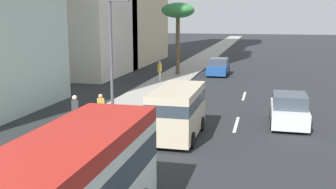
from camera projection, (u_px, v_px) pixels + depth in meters
ground_plane at (248, 81)px, 35.94m from camera, size 198.00×198.00×0.00m
sidewalk_right at (174, 78)px, 37.48m from camera, size 162.00×3.50×0.15m
lane_stripe_mid at (236, 124)px, 21.49m from camera, size 3.20×0.16×0.01m
lane_stripe_far at (244, 96)px, 29.17m from camera, size 3.20×0.16×0.01m
car_lead at (218, 67)px, 39.44m from camera, size 4.21×1.94×1.65m
car_second at (289, 110)px, 21.29m from camera, size 4.15×1.91×1.71m
van_third at (177, 109)px, 18.96m from camera, size 4.63×2.10×2.40m
minibus_fourth at (75, 188)px, 9.65m from camera, size 6.82×2.37×2.96m
pedestrian_near_lamp at (75, 111)px, 19.47m from camera, size 0.32×0.38×1.81m
pedestrian_mid_block at (160, 70)px, 34.75m from camera, size 0.38×0.32×1.75m
pedestrian_by_tree at (101, 108)px, 20.54m from camera, size 0.37×0.39×1.67m
palm_tree at (178, 12)px, 38.02m from camera, size 3.16×3.16×6.82m
street_lamp at (113, 51)px, 18.05m from camera, size 0.24×0.97×6.46m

